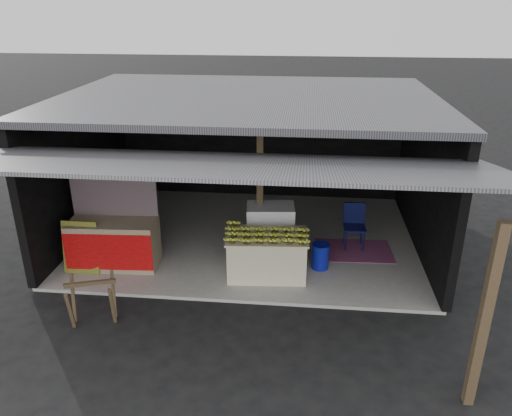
# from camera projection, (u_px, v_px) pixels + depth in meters

# --- Properties ---
(ground) EXTENTS (80.00, 80.00, 0.00)m
(ground) POSITION_uv_depth(u_px,v_px,m) (231.00, 303.00, 8.36)
(ground) COLOR black
(ground) RESTS_ON ground
(concrete_slab) EXTENTS (7.00, 5.00, 0.06)m
(concrete_slab) POSITION_uv_depth(u_px,v_px,m) (249.00, 236.00, 10.65)
(concrete_slab) COLOR gray
(concrete_slab) RESTS_ON ground
(shophouse) EXTENTS (7.40, 7.29, 3.02)m
(shophouse) POSITION_uv_depth(u_px,v_px,m) (250.00, 138.00, 10.14)
(shophouse) COLOR black
(shophouse) RESTS_ON ground
(banana_table) EXTENTS (1.50, 0.99, 0.79)m
(banana_table) POSITION_uv_depth(u_px,v_px,m) (267.00, 255.00, 8.97)
(banana_table) COLOR silver
(banana_table) RESTS_ON concrete_slab
(banana_pile) EXTENTS (1.38, 0.89, 0.16)m
(banana_pile) POSITION_uv_depth(u_px,v_px,m) (267.00, 231.00, 8.79)
(banana_pile) COLOR gold
(banana_pile) RESTS_ON banana_table
(white_crate) EXTENTS (0.96, 0.70, 1.01)m
(white_crate) POSITION_uv_depth(u_px,v_px,m) (270.00, 230.00, 9.70)
(white_crate) COLOR white
(white_crate) RESTS_ON concrete_slab
(neighbor_stall) EXTENTS (1.63, 0.81, 1.65)m
(neighbor_stall) POSITION_uv_depth(u_px,v_px,m) (114.00, 241.00, 9.27)
(neighbor_stall) COLOR #998466
(neighbor_stall) RESTS_ON concrete_slab
(green_signboard) EXTENTS (0.66, 0.19, 0.98)m
(green_signboard) POSITION_uv_depth(u_px,v_px,m) (80.00, 247.00, 9.03)
(green_signboard) COLOR black
(green_signboard) RESTS_ON concrete_slab
(sawhorse) EXTENTS (0.83, 0.82, 0.74)m
(sawhorse) POSITION_uv_depth(u_px,v_px,m) (92.00, 297.00, 7.68)
(sawhorse) COLOR #4D3C26
(sawhorse) RESTS_ON ground
(water_barrel) EXTENTS (0.31, 0.31, 0.46)m
(water_barrel) POSITION_uv_depth(u_px,v_px,m) (320.00, 257.00, 9.25)
(water_barrel) COLOR #0D1594
(water_barrel) RESTS_ON concrete_slab
(plastic_chair) EXTENTS (0.44, 0.44, 0.91)m
(plastic_chair) POSITION_uv_depth(u_px,v_px,m) (354.00, 222.00, 9.97)
(plastic_chair) COLOR #0A0E3B
(plastic_chair) RESTS_ON concrete_slab
(magenta_rug) EXTENTS (1.54, 1.06, 0.01)m
(magenta_rug) POSITION_uv_depth(u_px,v_px,m) (354.00, 250.00, 9.97)
(magenta_rug) COLOR #711959
(magenta_rug) RESTS_ON concrete_slab
(picture_frames) EXTENTS (1.62, 0.04, 0.46)m
(picture_frames) POSITION_uv_depth(u_px,v_px,m) (253.00, 123.00, 12.13)
(picture_frames) COLOR black
(picture_frames) RESTS_ON shophouse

